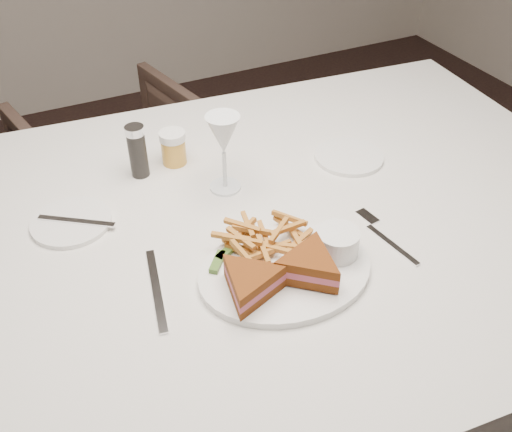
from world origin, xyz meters
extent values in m
cube|color=silver|center=(0.21, 0.35, 0.38)|extent=(1.71, 1.22, 0.75)
imported|color=#46332B|center=(0.16, 1.33, 0.31)|extent=(0.70, 0.67, 0.61)
ellipsoid|color=white|center=(0.21, 0.18, 0.76)|extent=(0.34, 0.28, 0.01)
cube|color=silver|center=(-0.01, 0.24, 0.75)|extent=(0.05, 0.20, 0.00)
cylinder|color=white|center=(-0.11, 0.49, 0.76)|extent=(0.16, 0.16, 0.01)
cylinder|color=white|center=(0.53, 0.45, 0.76)|extent=(0.16, 0.16, 0.01)
cylinder|color=black|center=(0.07, 0.60, 0.81)|extent=(0.04, 0.04, 0.12)
cylinder|color=gold|center=(0.16, 0.61, 0.79)|extent=(0.06, 0.06, 0.08)
cube|color=#3E6222|center=(0.14, 0.26, 0.77)|extent=(0.06, 0.04, 0.01)
cube|color=#3E6222|center=(0.11, 0.24, 0.77)|extent=(0.05, 0.05, 0.01)
cylinder|color=white|center=(0.32, 0.17, 0.79)|extent=(0.08, 0.08, 0.05)
camera|label=1|loc=(-0.15, -0.47, 1.48)|focal=40.00mm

